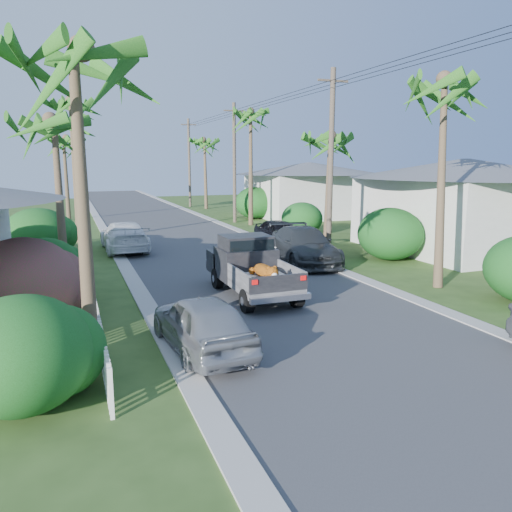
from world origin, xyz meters
name	(u,v)px	position (x,y,z in m)	size (l,w,h in m)	color
ground	(389,371)	(0.00, 0.00, 0.00)	(120.00, 120.00, 0.00)	#2E491B
road	(171,230)	(0.00, 25.00, 0.01)	(8.00, 100.00, 0.02)	#38383A
curb_left	(106,233)	(-4.30, 25.00, 0.03)	(0.60, 100.00, 0.06)	#A5A39E
curb_right	(231,227)	(4.30, 25.00, 0.03)	(0.60, 100.00, 0.06)	#A5A39E
pickup_truck	(248,265)	(-0.64, 7.53, 1.01)	(1.98, 5.12, 2.06)	black
parked_car_rm	(304,246)	(3.60, 11.72, 0.81)	(2.27, 5.59, 1.62)	#2E3234
parked_car_rf	(280,233)	(4.56, 16.68, 0.72)	(1.69, 4.20, 1.43)	black
parked_car_ln	(202,323)	(-3.60, 2.73, 0.71)	(1.68, 4.17, 1.42)	#9C9FA3
parked_car_lf	(124,236)	(-3.84, 17.95, 0.77)	(2.15, 5.30, 1.54)	white
palm_l_a	(73,51)	(-6.20, 3.00, 6.93)	(4.40, 4.40, 8.20)	brown
palm_l_b	(54,121)	(-6.80, 12.00, 6.15)	(4.40, 4.40, 7.40)	brown
palm_l_c	(70,102)	(-6.00, 22.00, 7.91)	(4.40, 4.40, 9.20)	brown
palm_l_d	(63,138)	(-6.50, 34.00, 6.44)	(4.40, 4.40, 7.70)	brown
palm_r_a	(448,81)	(6.30, 6.00, 7.42)	(4.40, 4.40, 8.70)	brown
palm_r_b	(330,136)	(6.60, 15.00, 5.95)	(4.40, 4.40, 7.20)	brown
palm_r_c	(251,113)	(6.20, 26.00, 8.11)	(4.40, 4.40, 9.40)	brown
palm_r_d	(205,140)	(6.50, 40.00, 6.74)	(4.40, 4.40, 8.00)	brown
shrub_l_a	(22,354)	(-7.50, 1.00, 1.10)	(2.60, 2.86, 2.20)	#174012
shrub_l_b	(24,284)	(-7.80, 6.00, 1.30)	(3.00, 3.30, 2.60)	#BC1A4C
shrub_l_c	(45,266)	(-7.40, 10.00, 1.00)	(2.40, 2.64, 2.00)	#174012
shrub_l_d	(38,232)	(-8.00, 18.00, 1.20)	(3.20, 3.52, 2.40)	#174012
shrub_r_b	(390,234)	(7.80, 11.00, 1.25)	(3.00, 3.30, 2.50)	#174012
shrub_r_c	(302,219)	(7.50, 20.00, 1.05)	(2.60, 2.86, 2.10)	#174012
shrub_r_d	(255,203)	(8.00, 30.00, 1.30)	(3.20, 3.52, 2.60)	#174012
picket_fence	(95,310)	(-6.00, 5.50, 0.50)	(0.10, 11.00, 1.00)	white
house_right_near	(463,208)	(13.00, 12.00, 2.22)	(8.00, 9.00, 4.80)	silver
house_right_far	(309,192)	(13.00, 30.00, 2.12)	(9.00, 8.00, 4.60)	silver
utility_pole_b	(331,163)	(5.60, 13.00, 4.60)	(1.60, 0.26, 9.00)	brown
utility_pole_c	(234,162)	(5.60, 28.00, 4.60)	(1.60, 0.26, 9.00)	brown
utility_pole_d	(189,162)	(5.60, 43.00, 4.60)	(1.60, 0.26, 9.00)	brown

